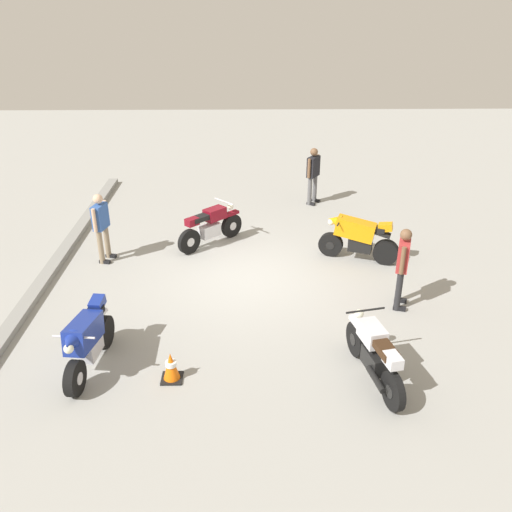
{
  "coord_description": "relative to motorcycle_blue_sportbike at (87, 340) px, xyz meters",
  "views": [
    {
      "loc": [
        -10.99,
        -0.02,
        5.91
      ],
      "look_at": [
        -0.42,
        -0.2,
        0.75
      ],
      "focal_mm": 37.87,
      "sensor_mm": 36.0,
      "label": 1
    }
  ],
  "objects": [
    {
      "name": "motorcycle_orange_sportbike",
      "position": [
        4.2,
        -5.43,
        0.0
      ],
      "size": [
        0.95,
        1.89,
        1.14
      ],
      "rotation": [
        0.0,
        0.0,
        1.21
      ],
      "color": "black",
      "rests_on": "ground"
    },
    {
      "name": "ground_plane",
      "position": [
        3.31,
        -2.73,
        -0.59
      ],
      "size": [
        40.0,
        40.0,
        0.0
      ],
      "primitive_type": "plane",
      "color": "#9E9E99"
    },
    {
      "name": "person_in_blue_shirt",
      "position": [
        4.27,
        0.74,
        0.38
      ],
      "size": [
        0.66,
        0.4,
        1.7
      ],
      "rotation": [
        0.0,
        0.0,
        4.48
      ],
      "color": "gray",
      "rests_on": "ground"
    },
    {
      "name": "person_in_red_shirt",
      "position": [
        2.0,
        -5.88,
        0.41
      ],
      "size": [
        0.66,
        0.43,
        1.74
      ],
      "rotation": [
        0.0,
        0.0,
        4.4
      ],
      "color": "#262628",
      "rests_on": "ground"
    },
    {
      "name": "traffic_cone",
      "position": [
        -0.33,
        -1.44,
        -0.33
      ],
      "size": [
        0.36,
        0.36,
        0.53
      ],
      "color": "black",
      "rests_on": "ground"
    },
    {
      "name": "motorcycle_blue_sportbike",
      "position": [
        0.0,
        0.0,
        0.0
      ],
      "size": [
        1.96,
        0.7,
        1.14
      ],
      "rotation": [
        0.0,
        0.0,
        3.04
      ],
      "color": "black",
      "rests_on": "ground"
    },
    {
      "name": "curb_edge",
      "position": [
        3.31,
        1.87,
        -0.52
      ],
      "size": [
        14.0,
        0.3,
        0.15
      ],
      "primitive_type": "cube",
      "color": "gray",
      "rests_on": "ground"
    },
    {
      "name": "person_in_black_shirt",
      "position": [
        8.18,
        -4.77,
        0.41
      ],
      "size": [
        0.61,
        0.51,
        1.74
      ],
      "rotation": [
        0.0,
        0.0,
        4.13
      ],
      "color": "#59595B",
      "rests_on": "ground"
    },
    {
      "name": "motorcycle_silver_cruiser",
      "position": [
        -0.39,
        -4.84,
        -0.07
      ],
      "size": [
        2.07,
        0.74,
        1.09
      ],
      "rotation": [
        0.0,
        0.0,
        0.22
      ],
      "color": "black",
      "rests_on": "ground"
    },
    {
      "name": "motorcycle_maroon_cruiser",
      "position": [
        5.12,
        -1.79,
        -0.07
      ],
      "size": [
        1.55,
        1.58,
        1.09
      ],
      "rotation": [
        0.0,
        0.0,
        5.49
      ],
      "color": "black",
      "rests_on": "ground"
    }
  ]
}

